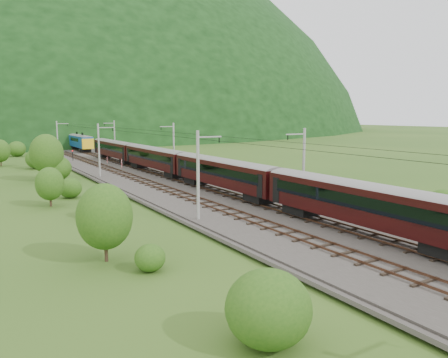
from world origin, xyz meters
TOP-DOWN VIEW (x-y plane):
  - ground at (0.00, 0.00)m, footprint 600.00×600.00m
  - railbed at (0.00, 10.00)m, footprint 14.00×220.00m
  - track_left at (-2.40, 10.00)m, footprint 2.40×220.00m
  - track_right at (2.40, 10.00)m, footprint 2.40×220.00m
  - catenary_left at (-6.12, 32.00)m, footprint 2.54×192.28m
  - catenary_right at (6.12, 32.00)m, footprint 2.54×192.28m
  - overhead_wires at (0.00, 10.00)m, footprint 4.83×198.00m
  - mountain_main at (0.00, 260.00)m, footprint 504.00×360.00m
  - train at (2.40, 20.16)m, footprint 2.78×132.06m
  - hazard_post_near at (0.02, 49.23)m, footprint 0.14×0.14m
  - hazard_post_far at (-0.01, 40.43)m, footprint 0.18×0.18m
  - signal at (-4.56, 57.81)m, footprint 0.23×0.23m
  - vegetation_left at (-13.61, 13.76)m, footprint 10.44×140.71m
  - vegetation_right at (11.41, 10.39)m, footprint 7.10×107.60m

SIDE VIEW (x-z plane):
  - ground at x=0.00m, z-range 0.00..0.00m
  - mountain_main at x=0.00m, z-range -122.00..122.00m
  - railbed at x=0.00m, z-range 0.00..0.30m
  - track_left at x=-2.40m, z-range 0.24..0.51m
  - track_right at x=2.40m, z-range 0.24..0.51m
  - hazard_post_near at x=0.02m, z-range 0.30..1.60m
  - hazard_post_far at x=-0.01m, z-range 0.30..1.96m
  - vegetation_right at x=11.41m, z-range -0.22..2.68m
  - signal at x=-4.56m, z-range 0.48..2.60m
  - vegetation_left at x=-13.61m, z-range -0.74..6.13m
  - train at x=2.40m, z-range 0.91..5.74m
  - catenary_left at x=-6.12m, z-range 0.50..8.50m
  - catenary_right at x=6.12m, z-range 0.50..8.50m
  - overhead_wires at x=0.00m, z-range 7.08..7.12m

